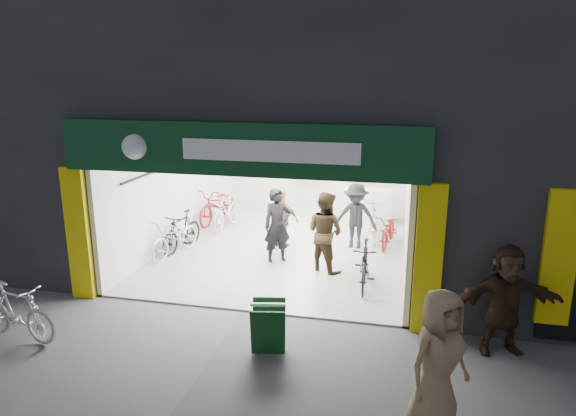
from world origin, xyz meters
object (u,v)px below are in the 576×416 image
(sandwich_board, at_px, (268,326))
(pedestrian_near, at_px, (438,361))
(bike_right_front, at_px, (365,265))
(bike_left_front, at_px, (175,237))
(parked_bike, at_px, (17,312))

(sandwich_board, bearing_deg, pedestrian_near, -37.74)
(pedestrian_near, bearing_deg, bike_right_front, 62.15)
(pedestrian_near, height_order, sandwich_board, pedestrian_near)
(bike_left_front, relative_size, parked_bike, 1.08)
(bike_left_front, distance_m, bike_right_front, 4.70)
(bike_right_front, height_order, pedestrian_near, pedestrian_near)
(bike_left_front, height_order, bike_right_front, bike_right_front)
(parked_bike, bearing_deg, bike_right_front, -48.45)
(bike_right_front, relative_size, sandwich_board, 1.97)
(pedestrian_near, bearing_deg, sandwich_board, 109.29)
(sandwich_board, bearing_deg, parked_bike, 175.96)
(bike_right_front, height_order, sandwich_board, bike_right_front)
(bike_right_front, xyz_separation_m, parked_bike, (-5.41, -3.41, 0.01))
(sandwich_board, bearing_deg, bike_right_front, 55.50)
(pedestrian_near, bearing_deg, parked_bike, 129.69)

